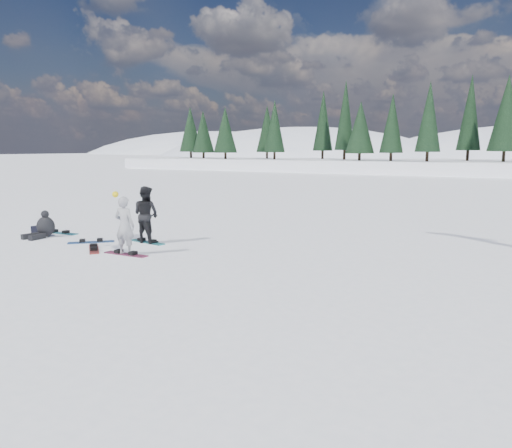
{
  "coord_description": "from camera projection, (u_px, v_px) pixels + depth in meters",
  "views": [
    {
      "loc": [
        10.98,
        -10.55,
        3.16
      ],
      "look_at": [
        4.48,
        1.16,
        1.1
      ],
      "focal_mm": 35.0,
      "sensor_mm": 36.0,
      "label": 1
    }
  ],
  "objects": [
    {
      "name": "snowboard_loose_a",
      "position": [
        91.0,
        242.0,
        16.73
      ],
      "size": [
        1.27,
        1.24,
        0.03
      ],
      "primitive_type": "cube",
      "rotation": [
        0.0,
        0.0,
        0.77
      ],
      "color": "#1C509D",
      "rests_on": "ground"
    },
    {
      "name": "snowboard_loose_b",
      "position": [
        94.0,
        249.0,
        15.58
      ],
      "size": [
        1.3,
        1.21,
        0.03
      ],
      "primitive_type": "cube",
      "rotation": [
        0.0,
        0.0,
        -0.73
      ],
      "color": "maroon",
      "rests_on": "ground"
    },
    {
      "name": "alpine_backdrop",
      "position": [
        462.0,
        194.0,
        186.08
      ],
      "size": [
        412.5,
        227.0,
        53.2
      ],
      "color": "white",
      "rests_on": "ground"
    },
    {
      "name": "snowboarder_man",
      "position": [
        146.0,
        215.0,
        16.59
      ],
      "size": [
        0.94,
        0.74,
        1.89
      ],
      "primitive_type": "imported",
      "rotation": [
        0.0,
        0.0,
        3.11
      ],
      "color": "black",
      "rests_on": "ground"
    },
    {
      "name": "seated_rider",
      "position": [
        44.0,
        227.0,
        17.72
      ],
      "size": [
        0.7,
        1.13,
        0.95
      ],
      "rotation": [
        0.0,
        0.0,
        -0.04
      ],
      "color": "black",
      "rests_on": "ground"
    },
    {
      "name": "gear_bag",
      "position": [
        38.0,
        230.0,
        18.31
      ],
      "size": [
        0.49,
        0.36,
        0.3
      ],
      "primitive_type": "cube",
      "rotation": [
        0.0,
        0.0,
        -0.13
      ],
      "color": "black",
      "rests_on": "ground"
    },
    {
      "name": "snowboard_man",
      "position": [
        147.0,
        242.0,
        16.73
      ],
      "size": [
        1.52,
        0.5,
        0.03
      ],
      "primitive_type": "cube",
      "rotation": [
        0.0,
        0.0,
        -0.15
      ],
      "color": "teal",
      "rests_on": "ground"
    },
    {
      "name": "ground",
      "position": [
        106.0,
        254.0,
        14.86
      ],
      "size": [
        420.0,
        420.0,
        0.0
      ],
      "primitive_type": "plane",
      "color": "white",
      "rests_on": "ground"
    },
    {
      "name": "snowboard_woman",
      "position": [
        126.0,
        254.0,
        14.83
      ],
      "size": [
        1.5,
        0.3,
        0.03
      ],
      "primitive_type": "cube",
      "rotation": [
        0.0,
        0.0,
        0.01
      ],
      "color": "maroon",
      "rests_on": "ground"
    },
    {
      "name": "snowboarder_woman",
      "position": [
        125.0,
        225.0,
        14.69
      ],
      "size": [
        0.69,
        0.51,
        1.89
      ],
      "rotation": [
        0.0,
        0.0,
        3.29
      ],
      "color": "#ADADB3",
      "rests_on": "ground"
    },
    {
      "name": "snowboard_loose_c",
      "position": [
        60.0,
        233.0,
        18.51
      ],
      "size": [
        1.52,
        0.42,
        0.03
      ],
      "primitive_type": "cube",
      "rotation": [
        0.0,
        0.0,
        0.1
      ],
      "color": "teal",
      "rests_on": "ground"
    }
  ]
}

